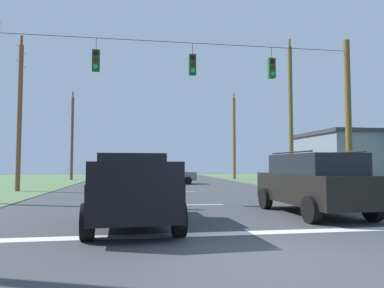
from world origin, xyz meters
name	(u,v)px	position (x,y,z in m)	size (l,w,h in m)	color
ground_plane	(272,263)	(0.00, 0.00, 0.00)	(120.00, 120.00, 0.00)	#3D3D42
stop_bar_stripe	(232,233)	(0.00, 2.55, 0.00)	(13.92, 0.45, 0.01)	white
lane_dash_0	(193,205)	(0.00, 8.55, 0.00)	(0.15, 2.50, 0.01)	white
lane_dash_1	(175,192)	(0.00, 15.62, 0.00)	(0.15, 2.50, 0.01)	white
lane_dash_2	(167,186)	(0.00, 21.51, 0.00)	(0.15, 2.50, 0.01)	white
lane_dash_3	(160,181)	(0.00, 29.50, 0.00)	(0.15, 2.50, 0.01)	white
overhead_signal_span	(185,107)	(-0.13, 10.05, 4.25)	(16.51, 0.31, 7.80)	brown
pickup_truck	(132,189)	(-2.39, 4.24, 0.97)	(2.50, 5.49, 1.95)	black
suv_black	(313,182)	(3.48, 5.21, 1.06)	(2.35, 4.87, 2.05)	black
distant_car_crossing_white	(298,175)	(10.66, 21.25, 0.79)	(4.32, 2.07, 1.52)	silver
distant_car_oncoming	(170,175)	(0.44, 23.86, 0.79)	(4.34, 2.11, 1.52)	slate
utility_pole_mid_right	(291,113)	(8.69, 18.19, 5.38)	(0.31, 1.77, 10.83)	brown
utility_pole_far_right	(234,137)	(8.47, 32.63, 4.70)	(0.34, 1.64, 9.75)	brown
utility_pole_mid_left	(20,113)	(-9.43, 17.03, 4.80)	(0.28, 1.68, 9.63)	brown
utility_pole_far_left	(72,137)	(-9.24, 33.25, 4.59)	(0.29, 1.70, 9.48)	brown
roadside_store	(368,158)	(17.17, 21.64, 2.19)	(10.44, 8.60, 4.42)	slate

